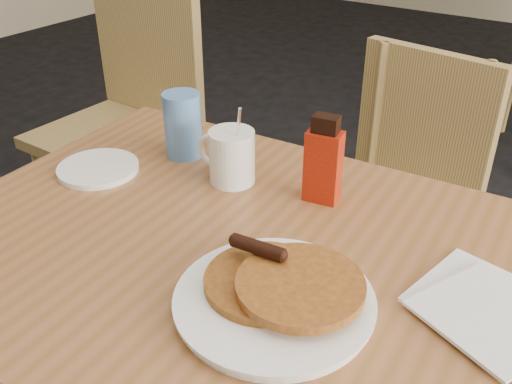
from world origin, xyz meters
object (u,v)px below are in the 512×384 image
Objects in this scene: pancake_plate at (277,294)px; blue_tumbler at (183,125)px; main_table at (265,275)px; coffee_mug at (231,156)px; chair_main_far at (405,185)px; chair_wall_extra at (131,95)px; syrup_bottle at (323,162)px.

blue_tumbler reaches higher than pancake_plate.
coffee_mug reaches higher than main_table.
pancake_plate is 2.08× the size of blue_tumbler.
main_table is at bearing -79.10° from chair_main_far.
chair_main_far is at bearing 58.44° from blue_tumbler.
coffee_mug is (0.79, -0.50, 0.20)m from chair_wall_extra.
syrup_bottle is 1.21× the size of blue_tumbler.
pancake_plate is 1.72× the size of coffee_mug.
chair_wall_extra reaches higher than blue_tumbler.
pancake_plate is at bearing -48.81° from main_table.
chair_wall_extra reaches higher than pancake_plate.
chair_main_far is 0.66m from coffee_mug.
chair_main_far is 6.27× the size of blue_tumbler.
blue_tumbler is (-0.33, -0.53, 0.30)m from chair_main_far.
chair_wall_extra is at bearing 144.56° from pancake_plate.
chair_wall_extra is at bearing 144.31° from blue_tumbler.
syrup_bottle is at bearing -79.52° from chair_main_far.
syrup_bottle is at bearing 0.06° from blue_tumbler.
blue_tumbler is at bearing 144.93° from pancake_plate.
blue_tumbler is (0.64, -0.46, 0.22)m from chair_wall_extra.
chair_main_far is 5.19× the size of coffee_mug.
syrup_bottle is (0.98, -0.46, 0.22)m from chair_wall_extra.
blue_tumbler is (-0.42, 0.30, 0.05)m from pancake_plate.
chair_main_far is at bearing 51.41° from coffee_mug.
blue_tumbler is (-0.15, 0.04, 0.01)m from coffee_mug.
blue_tumbler is at bearing 171.27° from syrup_bottle.
syrup_bottle is (0.18, 0.04, 0.02)m from coffee_mug.
chair_main_far is (-0.02, 0.74, -0.18)m from main_table.
coffee_mug is 1.21× the size of blue_tumbler.
main_table is 0.13m from pancake_plate.
main_table is 0.76m from chair_main_far.
chair_wall_extra reaches higher than chair_main_far.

